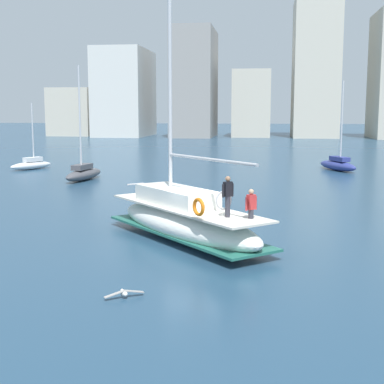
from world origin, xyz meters
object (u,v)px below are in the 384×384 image
(main_sailboat, at_px, (185,219))
(moored_cutter_left, at_px, (31,164))
(moored_catamaran, at_px, (84,173))
(seagull, at_px, (124,293))
(moored_cutter_right, at_px, (338,164))

(main_sailboat, distance_m, moored_cutter_left, 32.03)
(moored_catamaran, relative_size, moored_cutter_left, 1.44)
(moored_catamaran, xyz_separation_m, seagull, (10.19, -26.75, -0.45))
(main_sailboat, distance_m, moored_cutter_right, 30.67)
(moored_cutter_right, distance_m, seagull, 38.10)
(seagull, bearing_deg, moored_cutter_right, 73.87)
(seagull, bearing_deg, moored_catamaran, 110.84)
(main_sailboat, relative_size, moored_cutter_right, 1.73)
(moored_cutter_right, xyz_separation_m, seagull, (-10.59, -36.59, -0.44))
(moored_cutter_right, bearing_deg, moored_catamaran, -154.65)
(main_sailboat, xyz_separation_m, moored_cutter_left, (-18.32, 26.27, -0.43))
(moored_cutter_left, relative_size, moored_cutter_right, 0.76)
(main_sailboat, relative_size, seagull, 12.73)
(moored_catamaran, bearing_deg, seagull, -69.16)
(main_sailboat, xyz_separation_m, moored_catamaran, (-10.90, 19.20, -0.32))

